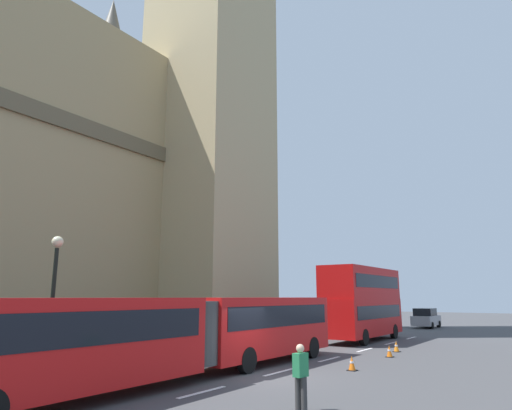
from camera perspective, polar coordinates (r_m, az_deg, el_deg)
ground_plane at (r=17.95m, az=0.84°, el=-21.01°), size 160.00×160.00×0.00m
lane_centre_marking at (r=20.91m, az=6.47°, el=-19.60°), size 34.40×0.16×0.01m
articulated_bus at (r=17.40m, az=-8.70°, el=-15.39°), size 18.61×2.54×2.90m
double_decker_bus at (r=32.46m, az=13.40°, el=-11.71°), size 9.11×2.54×4.90m
sedan_lead at (r=47.77m, az=20.84°, el=-13.32°), size 4.40×1.86×1.85m
traffic_cone_west at (r=19.65m, az=12.12°, el=-19.12°), size 0.36×0.36×0.58m
traffic_cone_middle at (r=24.28m, az=16.63°, el=-17.42°), size 0.36×0.36×0.58m
traffic_cone_east at (r=26.65m, az=17.44°, el=-16.82°), size 0.36×0.36×0.58m
street_lamp at (r=19.14m, az=-24.45°, el=-10.23°), size 0.44×0.44×5.27m
pedestrian_near_cones at (r=12.68m, az=5.71°, el=-20.70°), size 0.43×0.36×1.69m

